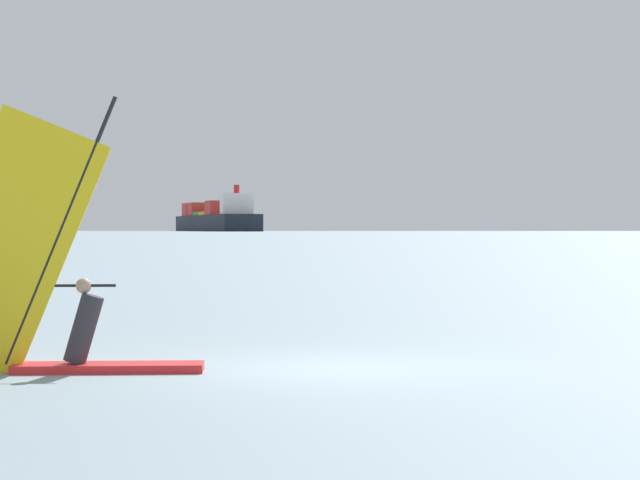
% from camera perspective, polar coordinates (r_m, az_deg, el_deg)
% --- Properties ---
extents(ground_plane, '(4000.00, 4000.00, 0.00)m').
position_cam_1_polar(ground_plane, '(16.94, 0.40, -6.30)').
color(ground_plane, gray).
extents(windsurfer, '(4.12, 1.32, 4.08)m').
position_cam_1_polar(windsurfer, '(16.78, -12.77, -2.88)').
color(windsurfer, red).
rests_on(windsurfer, ground_plane).
extents(cargo_ship, '(30.40, 182.40, 32.85)m').
position_cam_1_polar(cargo_ship, '(889.75, -5.17, 1.01)').
color(cargo_ship, black).
rests_on(cargo_ship, ground_plane).
extents(distant_headland, '(659.43, 455.01, 41.78)m').
position_cam_1_polar(distant_headland, '(1753.20, 3.07, 1.18)').
color(distant_headland, '#756B56').
rests_on(distant_headland, ground_plane).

